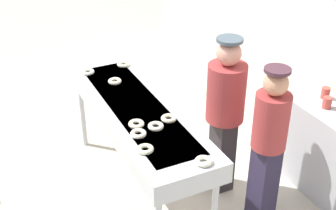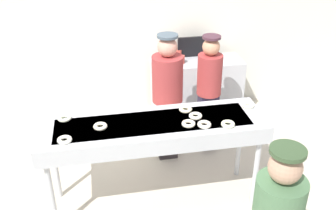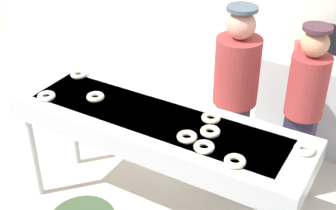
{
  "view_description": "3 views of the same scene",
  "coord_description": "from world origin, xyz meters",
  "px_view_note": "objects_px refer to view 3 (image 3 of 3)",
  "views": [
    {
      "loc": [
        3.49,
        -1.35,
        3.13
      ],
      "look_at": [
        0.31,
        0.19,
        1.13
      ],
      "focal_mm": 49.13,
      "sensor_mm": 36.0,
      "label": 1
    },
    {
      "loc": [
        -0.49,
        -3.35,
        3.03
      ],
      "look_at": [
        0.17,
        0.13,
        1.12
      ],
      "focal_mm": 41.7,
      "sensor_mm": 36.0,
      "label": 2
    },
    {
      "loc": [
        1.5,
        -2.39,
        2.83
      ],
      "look_at": [
        0.08,
        0.05,
        1.11
      ],
      "focal_mm": 49.43,
      "sensor_mm": 36.0,
      "label": 3
    }
  ],
  "objects_px": {
    "sugar_donut_1": "(187,137)",
    "worker_assistant": "(304,108)",
    "sugar_donut_2": "(235,161)",
    "paper_cup_2": "(318,46)",
    "paper_cup_1": "(298,47)",
    "sugar_donut_7": "(79,74)",
    "sugar_donut_5": "(210,131)",
    "prep_counter": "(329,106)",
    "sugar_donut_4": "(304,149)",
    "sugar_donut_6": "(211,118)",
    "worker_baker": "(236,87)",
    "sugar_donut_8": "(204,147)",
    "paper_cup_0": "(311,55)",
    "fryer_conveyor": "(155,128)",
    "sugar_donut_0": "(46,96)",
    "sugar_donut_3": "(95,97)"
  },
  "relations": [
    {
      "from": "sugar_donut_8",
      "to": "worker_assistant",
      "type": "relative_size",
      "value": 0.09
    },
    {
      "from": "sugar_donut_7",
      "to": "sugar_donut_8",
      "type": "xyz_separation_m",
      "value": [
        1.37,
        -0.39,
        0.0
      ]
    },
    {
      "from": "sugar_donut_1",
      "to": "paper_cup_0",
      "type": "distance_m",
      "value": 1.88
    },
    {
      "from": "sugar_donut_4",
      "to": "sugar_donut_2",
      "type": "bearing_deg",
      "value": -135.0
    },
    {
      "from": "sugar_donut_4",
      "to": "fryer_conveyor",
      "type": "bearing_deg",
      "value": -173.07
    },
    {
      "from": "sugar_donut_2",
      "to": "paper_cup_1",
      "type": "xyz_separation_m",
      "value": [
        -0.2,
        2.05,
        -0.06
      ]
    },
    {
      "from": "sugar_donut_5",
      "to": "worker_assistant",
      "type": "relative_size",
      "value": 0.09
    },
    {
      "from": "sugar_donut_2",
      "to": "sugar_donut_5",
      "type": "bearing_deg",
      "value": 141.8
    },
    {
      "from": "sugar_donut_6",
      "to": "sugar_donut_8",
      "type": "height_order",
      "value": "same"
    },
    {
      "from": "sugar_donut_0",
      "to": "sugar_donut_2",
      "type": "xyz_separation_m",
      "value": [
        1.58,
        -0.01,
        0.0
      ]
    },
    {
      "from": "sugar_donut_7",
      "to": "paper_cup_1",
      "type": "height_order",
      "value": "sugar_donut_7"
    },
    {
      "from": "worker_assistant",
      "to": "paper_cup_1",
      "type": "height_order",
      "value": "worker_assistant"
    },
    {
      "from": "sugar_donut_6",
      "to": "paper_cup_0",
      "type": "distance_m",
      "value": 1.58
    },
    {
      "from": "sugar_donut_0",
      "to": "sugar_donut_8",
      "type": "relative_size",
      "value": 1.0
    },
    {
      "from": "sugar_donut_1",
      "to": "fryer_conveyor",
      "type": "bearing_deg",
      "value": 158.55
    },
    {
      "from": "fryer_conveyor",
      "to": "paper_cup_1",
      "type": "distance_m",
      "value": 1.91
    },
    {
      "from": "sugar_donut_6",
      "to": "worker_assistant",
      "type": "distance_m",
      "value": 0.9
    },
    {
      "from": "sugar_donut_5",
      "to": "sugar_donut_8",
      "type": "height_order",
      "value": "same"
    },
    {
      "from": "sugar_donut_6",
      "to": "sugar_donut_2",
      "type": "bearing_deg",
      "value": -47.31
    },
    {
      "from": "prep_counter",
      "to": "sugar_donut_5",
      "type": "bearing_deg",
      "value": -105.47
    },
    {
      "from": "sugar_donut_7",
      "to": "worker_baker",
      "type": "xyz_separation_m",
      "value": [
        1.18,
        0.59,
        -0.07
      ]
    },
    {
      "from": "sugar_donut_6",
      "to": "paper_cup_0",
      "type": "relative_size",
      "value": 1.2
    },
    {
      "from": "sugar_donut_0",
      "to": "sugar_donut_6",
      "type": "xyz_separation_m",
      "value": [
        1.24,
        0.36,
        0.0
      ]
    },
    {
      "from": "sugar_donut_4",
      "to": "prep_counter",
      "type": "xyz_separation_m",
      "value": [
        -0.13,
        1.62,
        -0.58
      ]
    },
    {
      "from": "sugar_donut_7",
      "to": "worker_baker",
      "type": "distance_m",
      "value": 1.32
    },
    {
      "from": "sugar_donut_5",
      "to": "worker_baker",
      "type": "bearing_deg",
      "value": 100.25
    },
    {
      "from": "sugar_donut_1",
      "to": "sugar_donut_7",
      "type": "height_order",
      "value": "same"
    },
    {
      "from": "sugar_donut_6",
      "to": "sugar_donut_7",
      "type": "height_order",
      "value": "same"
    },
    {
      "from": "sugar_donut_5",
      "to": "prep_counter",
      "type": "distance_m",
      "value": 1.9
    },
    {
      "from": "prep_counter",
      "to": "paper_cup_1",
      "type": "distance_m",
      "value": 0.66
    },
    {
      "from": "paper_cup_0",
      "to": "paper_cup_2",
      "type": "relative_size",
      "value": 1.0
    },
    {
      "from": "worker_assistant",
      "to": "prep_counter",
      "type": "relative_size",
      "value": 1.19
    },
    {
      "from": "fryer_conveyor",
      "to": "worker_baker",
      "type": "bearing_deg",
      "value": 69.6
    },
    {
      "from": "sugar_donut_2",
      "to": "sugar_donut_6",
      "type": "height_order",
      "value": "same"
    },
    {
      "from": "sugar_donut_1",
      "to": "sugar_donut_8",
      "type": "distance_m",
      "value": 0.16
    },
    {
      "from": "paper_cup_1",
      "to": "sugar_donut_7",
      "type": "bearing_deg",
      "value": -130.68
    },
    {
      "from": "sugar_donut_7",
      "to": "prep_counter",
      "type": "height_order",
      "value": "sugar_donut_7"
    },
    {
      "from": "sugar_donut_4",
      "to": "worker_baker",
      "type": "distance_m",
      "value": 1.01
    },
    {
      "from": "fryer_conveyor",
      "to": "sugar_donut_1",
      "type": "relative_size",
      "value": 16.82
    },
    {
      "from": "sugar_donut_1",
      "to": "worker_assistant",
      "type": "relative_size",
      "value": 0.09
    },
    {
      "from": "sugar_donut_2",
      "to": "prep_counter",
      "type": "relative_size",
      "value": 0.1
    },
    {
      "from": "sugar_donut_2",
      "to": "paper_cup_2",
      "type": "height_order",
      "value": "sugar_donut_2"
    },
    {
      "from": "paper_cup_1",
      "to": "worker_assistant",
      "type": "bearing_deg",
      "value": -70.29
    },
    {
      "from": "sugar_donut_3",
      "to": "sugar_donut_7",
      "type": "distance_m",
      "value": 0.42
    },
    {
      "from": "sugar_donut_4",
      "to": "prep_counter",
      "type": "relative_size",
      "value": 0.1
    },
    {
      "from": "fryer_conveyor",
      "to": "paper_cup_2",
      "type": "relative_size",
      "value": 20.26
    },
    {
      "from": "sugar_donut_6",
      "to": "worker_assistant",
      "type": "bearing_deg",
      "value": 57.26
    },
    {
      "from": "sugar_donut_7",
      "to": "worker_baker",
      "type": "height_order",
      "value": "worker_baker"
    },
    {
      "from": "fryer_conveyor",
      "to": "worker_baker",
      "type": "distance_m",
      "value": 0.85
    },
    {
      "from": "paper_cup_0",
      "to": "paper_cup_2",
      "type": "height_order",
      "value": "same"
    }
  ]
}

